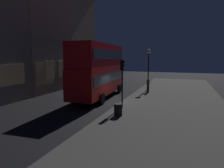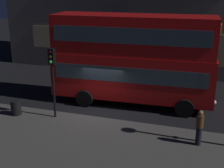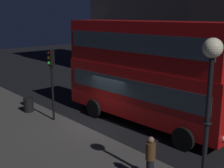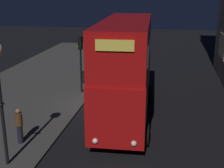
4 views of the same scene
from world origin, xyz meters
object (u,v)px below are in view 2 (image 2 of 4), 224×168
object	(u,v)px
litter_bin	(16,108)
traffic_light_near_kerb	(52,69)
double_decker_bus	(133,56)
pedestrian	(199,127)

from	to	relation	value
litter_bin	traffic_light_near_kerb	bearing A→B (deg)	9.55
double_decker_bus	traffic_light_near_kerb	size ratio (longest dim) A/B	2.57
traffic_light_near_kerb	double_decker_bus	bearing A→B (deg)	47.41
litter_bin	pedestrian	bearing A→B (deg)	-2.14
traffic_light_near_kerb	pedestrian	world-z (taller)	traffic_light_near_kerb
traffic_light_near_kerb	litter_bin	distance (m)	3.31
double_decker_bus	pedestrian	world-z (taller)	double_decker_bus
traffic_light_near_kerb	pedestrian	distance (m)	8.08
double_decker_bus	traffic_light_near_kerb	distance (m)	5.03
traffic_light_near_kerb	litter_bin	xyz separation A→B (m)	(-2.26, -0.38, -2.38)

